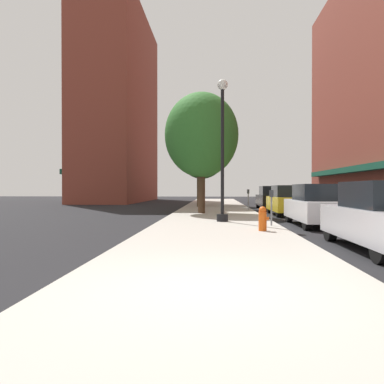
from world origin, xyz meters
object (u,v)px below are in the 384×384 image
tree_far (202,135)px  tree_mid (200,139)px  lamppost (222,147)px  car_black (272,198)px  parking_meter_near (271,203)px  car_white (317,206)px  parking_meter_far (248,197)px  fire_hydrant (263,218)px  car_yellow (288,201)px  tree_near (202,150)px

tree_far → tree_mid: bearing=93.3°
lamppost → car_black: size_ratio=1.37×
parking_meter_near → car_white: size_ratio=0.30×
lamppost → parking_meter_far: (1.78, 7.99, -2.25)m
parking_meter_far → car_black: size_ratio=0.30×
tree_mid → car_black: 6.85m
car_black → car_white: bearing=-90.8°
fire_hydrant → car_black: (2.50, 14.63, 0.29)m
parking_meter_near → car_yellow: car_yellow is taller
tree_near → parking_meter_near: bearing=-80.1°
parking_meter_near → parking_meter_far: (0.00, 9.61, 0.00)m
car_yellow → car_black: bearing=91.0°
fire_hydrant → car_black: size_ratio=0.18×
lamppost → car_white: size_ratio=1.37×
tree_mid → tree_far: 6.99m
car_white → tree_far: bearing=127.3°
parking_meter_far → car_black: (1.95, 3.26, -0.14)m
tree_mid → car_white: bearing=-67.9°
fire_hydrant → car_white: 3.78m
car_black → parking_meter_far: bearing=-121.7°
parking_meter_near → tree_mid: 14.79m
lamppost → parking_meter_near: bearing=-42.2°
fire_hydrant → lamppost: bearing=110.0°
lamppost → tree_far: size_ratio=0.88×
tree_far → car_yellow: size_ratio=1.56×
car_yellow → car_black: 5.94m
tree_near → car_black: 8.51m
tree_far → car_black: bearing=51.5°
lamppost → tree_near: (-1.42, 16.69, 1.66)m
car_black → tree_near: bearing=132.6°
car_white → lamppost: bearing=169.3°
car_white → car_yellow: 5.86m
parking_meter_far → tree_far: 5.29m
tree_near → car_yellow: (5.15, -11.38, -4.05)m
parking_meter_near → car_black: size_ratio=0.30×
fire_hydrant → tree_near: size_ratio=0.11×
car_white → car_black: 11.81m
parking_meter_near → car_black: 13.01m
car_yellow → car_white: bearing=-89.0°
tree_mid → car_yellow: size_ratio=1.76×
parking_meter_near → car_yellow: bearing=74.3°
lamppost → car_yellow: lamppost is taller
fire_hydrant → tree_mid: size_ratio=0.10×
tree_near → fire_hydrant: bearing=-82.5°
tree_near → car_white: tree_near is taller
tree_far → car_yellow: bearing=0.8°
tree_far → car_yellow: 6.02m
tree_far → parking_meter_near: bearing=-67.5°
parking_meter_far → tree_mid: tree_mid is taller
lamppost → tree_far: tree_far is taller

